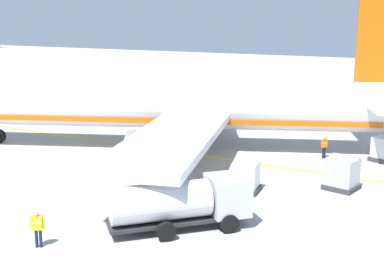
{
  "coord_description": "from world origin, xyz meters",
  "views": [
    {
      "loc": [
        -16.6,
        -4.66,
        9.98
      ],
      "look_at": [
        14.37,
        12.92,
        2.41
      ],
      "focal_mm": 48.34,
      "sensor_mm": 36.0,
      "label": 1
    }
  ],
  "objects_px": {
    "crew_marshaller": "(324,145)",
    "cargo_container_far": "(245,177)",
    "airliner_foreground": "(171,105)",
    "crew_loader_left": "(38,226)",
    "cargo_container_mid": "(342,174)",
    "service_truck_fuel": "(182,201)"
  },
  "relations": [
    {
      "from": "crew_marshaller",
      "to": "cargo_container_far",
      "type": "bearing_deg",
      "value": 168.17
    },
    {
      "from": "airliner_foreground",
      "to": "crew_loader_left",
      "type": "relative_size",
      "value": 23.38
    },
    {
      "from": "airliner_foreground",
      "to": "cargo_container_far",
      "type": "xyz_separation_m",
      "value": [
        -6.9,
        -9.38,
        -2.5
      ]
    },
    {
      "from": "airliner_foreground",
      "to": "crew_loader_left",
      "type": "xyz_separation_m",
      "value": [
        -18.4,
        -4.49,
        -2.39
      ]
    },
    {
      "from": "crew_loader_left",
      "to": "airliner_foreground",
      "type": "bearing_deg",
      "value": 13.7
    },
    {
      "from": "cargo_container_far",
      "to": "airliner_foreground",
      "type": "bearing_deg",
      "value": 53.68
    },
    {
      "from": "crew_marshaller",
      "to": "crew_loader_left",
      "type": "height_order",
      "value": "crew_loader_left"
    },
    {
      "from": "cargo_container_mid",
      "to": "crew_loader_left",
      "type": "distance_m",
      "value": 17.68
    },
    {
      "from": "service_truck_fuel",
      "to": "cargo_container_far",
      "type": "distance_m",
      "value": 6.62
    },
    {
      "from": "airliner_foreground",
      "to": "cargo_container_mid",
      "type": "relative_size",
      "value": 18.99
    },
    {
      "from": "service_truck_fuel",
      "to": "cargo_container_mid",
      "type": "distance_m",
      "value": 11.16
    },
    {
      "from": "cargo_container_mid",
      "to": "crew_marshaller",
      "type": "relative_size",
      "value": 1.25
    },
    {
      "from": "airliner_foreground",
      "to": "crew_marshaller",
      "type": "bearing_deg",
      "value": -76.74
    },
    {
      "from": "cargo_container_far",
      "to": "cargo_container_mid",
      "type": "bearing_deg",
      "value": -56.03
    },
    {
      "from": "service_truck_fuel",
      "to": "crew_loader_left",
      "type": "distance_m",
      "value": 6.69
    },
    {
      "from": "crew_marshaller",
      "to": "crew_loader_left",
      "type": "xyz_separation_m",
      "value": [
        -21.08,
        6.9,
        0.02
      ]
    },
    {
      "from": "crew_loader_left",
      "to": "service_truck_fuel",
      "type": "bearing_deg",
      "value": -42.67
    },
    {
      "from": "cargo_container_mid",
      "to": "crew_loader_left",
      "type": "relative_size",
      "value": 1.23
    },
    {
      "from": "airliner_foreground",
      "to": "cargo_container_far",
      "type": "height_order",
      "value": "airliner_foreground"
    },
    {
      "from": "airliner_foreground",
      "to": "cargo_container_mid",
      "type": "height_order",
      "value": "airliner_foreground"
    },
    {
      "from": "service_truck_fuel",
      "to": "cargo_container_mid",
      "type": "relative_size",
      "value": 3.0
    },
    {
      "from": "service_truck_fuel",
      "to": "cargo_container_far",
      "type": "bearing_deg",
      "value": -3.22
    }
  ]
}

